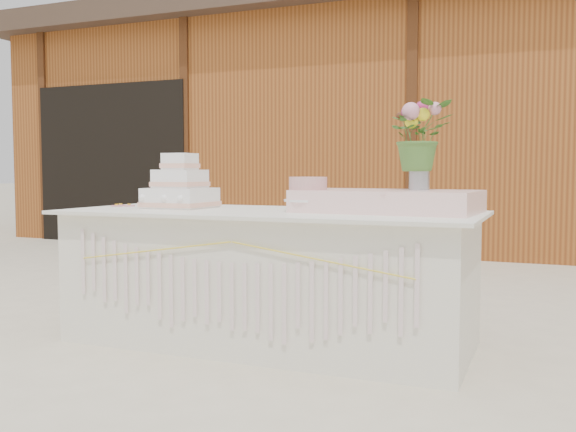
# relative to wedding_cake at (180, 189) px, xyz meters

# --- Properties ---
(ground) EXTENTS (80.00, 80.00, 0.00)m
(ground) POSITION_rel_wedding_cake_xyz_m (0.61, -0.05, -0.88)
(ground) COLOR beige
(ground) RESTS_ON ground
(barn) EXTENTS (12.60, 4.60, 3.30)m
(barn) POSITION_rel_wedding_cake_xyz_m (0.60, 5.95, 0.79)
(barn) COLOR brown
(barn) RESTS_ON ground
(cake_table) EXTENTS (2.40, 1.00, 0.77)m
(cake_table) POSITION_rel_wedding_cake_xyz_m (0.61, -0.05, -0.50)
(cake_table) COLOR silver
(cake_table) RESTS_ON ground
(wedding_cake) EXTENTS (0.38, 0.38, 0.34)m
(wedding_cake) POSITION_rel_wedding_cake_xyz_m (0.00, 0.00, 0.00)
(wedding_cake) COLOR white
(wedding_cake) RESTS_ON cake_table
(pink_cake_stand) EXTENTS (0.27, 0.27, 0.19)m
(pink_cake_stand) POSITION_rel_wedding_cake_xyz_m (0.86, -0.05, -0.01)
(pink_cake_stand) COLOR white
(pink_cake_stand) RESTS_ON cake_table
(satin_runner) EXTENTS (1.01, 0.63, 0.12)m
(satin_runner) POSITION_rel_wedding_cake_xyz_m (1.28, 0.08, -0.05)
(satin_runner) COLOR #FFCDCD
(satin_runner) RESTS_ON cake_table
(flower_vase) EXTENTS (0.11, 0.11, 0.15)m
(flower_vase) POSITION_rel_wedding_cake_xyz_m (1.44, 0.14, 0.08)
(flower_vase) COLOR #ADADB1
(flower_vase) RESTS_ON satin_runner
(bouquet) EXTENTS (0.44, 0.42, 0.38)m
(bouquet) POSITION_rel_wedding_cake_xyz_m (1.44, 0.14, 0.35)
(bouquet) COLOR #43702D
(bouquet) RESTS_ON flower_vase
(loose_flowers) EXTENTS (0.28, 0.39, 0.02)m
(loose_flowers) POSITION_rel_wedding_cake_xyz_m (-0.44, -0.04, -0.10)
(loose_flowers) COLOR #CA7B8C
(loose_flowers) RESTS_ON cake_table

